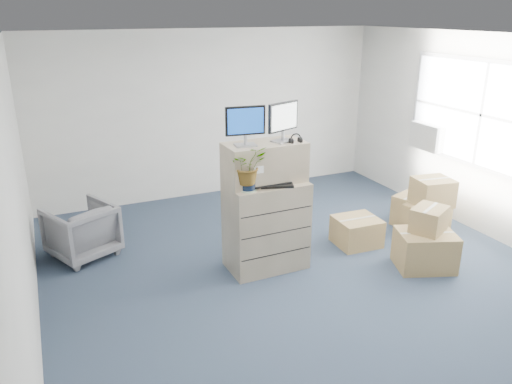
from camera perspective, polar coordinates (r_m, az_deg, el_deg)
ground at (r=6.10m, az=6.35°, el=-10.31°), size 7.00×7.00×0.00m
wall_back at (r=8.63m, az=-5.13°, el=8.84°), size 6.00×0.02×2.80m
wall_right at (r=7.49m, az=27.24°, el=4.93°), size 0.02×7.00×2.80m
window at (r=7.70m, az=24.50°, el=8.03°), size 0.07×2.72×1.52m
ac_unit at (r=8.35m, az=19.10°, el=6.02°), size 0.24×0.60×0.40m
filing_cabinet_lower at (r=6.20m, az=1.16°, el=-3.84°), size 0.97×0.60×1.12m
filing_cabinet_upper at (r=5.96m, az=0.99°, el=3.41°), size 0.97×0.49×0.48m
monitor_left at (r=5.70m, az=-1.22°, el=7.80°), size 0.46×0.21×0.46m
monitor_right at (r=5.90m, az=3.13°, el=8.25°), size 0.45×0.26×0.47m
headphones at (r=5.92m, az=4.55°, el=6.03°), size 0.15×0.02×0.15m
keyboard at (r=5.88m, az=1.55°, el=0.84°), size 0.59×0.39×0.03m
mouse at (r=6.06m, az=3.96°, el=1.42°), size 0.11×0.08×0.03m
water_bottle at (r=6.05m, az=1.89°, el=2.73°), size 0.08×0.08×0.30m
phone_dock at (r=6.00m, az=1.05°, el=1.58°), size 0.06×0.05×0.14m
external_drive at (r=6.20m, az=3.76°, el=2.01°), size 0.24×0.21×0.06m
tissue_box at (r=6.16m, az=3.40°, el=2.65°), size 0.26×0.14×0.09m
potted_plant at (r=5.65m, az=-0.94°, el=2.53°), size 0.42×0.46×0.43m
office_chair at (r=6.92m, az=-19.34°, el=-3.95°), size 0.98×0.96×0.78m
cardboard_boxes at (r=7.25m, az=17.45°, el=-3.34°), size 1.89×1.85×0.83m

